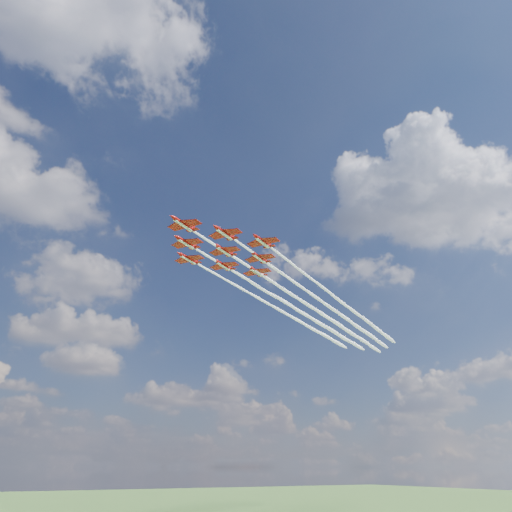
# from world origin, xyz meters

# --- Properties ---
(jet_lead) EXTENTS (124.28, 79.77, 2.65)m
(jet_lead) POSITION_xyz_m (36.12, 26.75, 74.51)
(jet_lead) COLOR #A40D09
(jet_row2_port) EXTENTS (124.28, 79.77, 2.65)m
(jet_row2_port) POSITION_xyz_m (47.89, 26.54, 74.51)
(jet_row2_port) COLOR #A40D09
(jet_row2_starb) EXTENTS (124.28, 79.77, 2.65)m
(jet_row2_starb) POSITION_xyz_m (41.02, 37.46, 74.51)
(jet_row2_starb) COLOR #A40D09
(jet_row3_port) EXTENTS (124.28, 79.77, 2.65)m
(jet_row3_port) POSITION_xyz_m (59.67, 26.33, 74.51)
(jet_row3_port) COLOR #A40D09
(jet_row3_centre) EXTENTS (124.28, 79.77, 2.65)m
(jet_row3_centre) POSITION_xyz_m (52.79, 37.25, 74.51)
(jet_row3_centre) COLOR #A40D09
(jet_row3_starb) EXTENTS (124.28, 79.77, 2.65)m
(jet_row3_starb) POSITION_xyz_m (45.92, 48.17, 74.51)
(jet_row3_starb) COLOR #A40D09
(jet_row4_port) EXTENTS (124.28, 79.77, 2.65)m
(jet_row4_port) POSITION_xyz_m (64.57, 37.04, 74.51)
(jet_row4_port) COLOR #A40D09
(jet_row4_starb) EXTENTS (124.28, 79.77, 2.65)m
(jet_row4_starb) POSITION_xyz_m (57.69, 47.96, 74.51)
(jet_row4_starb) COLOR #A40D09
(jet_tail) EXTENTS (124.28, 79.77, 2.65)m
(jet_tail) POSITION_xyz_m (69.47, 47.75, 74.51)
(jet_tail) COLOR #A40D09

